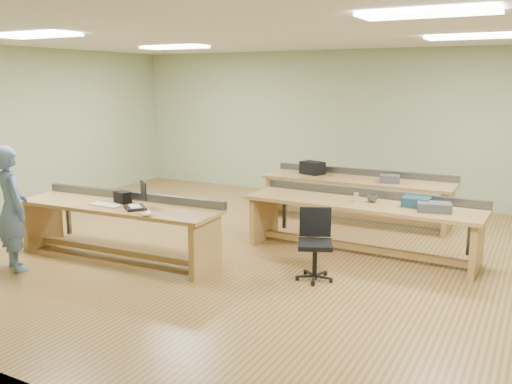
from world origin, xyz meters
TOP-DOWN VIEW (x-y plane):
  - floor at (0.00, 0.00)m, footprint 10.00×10.00m
  - ceiling at (0.00, 0.00)m, footprint 10.00×10.00m
  - wall_back at (0.00, 4.00)m, footprint 10.00×0.04m
  - wall_front at (0.00, -4.00)m, footprint 10.00×0.04m
  - wall_left at (-5.00, 0.00)m, footprint 0.04×8.00m
  - fluor_panels at (0.00, 0.00)m, footprint 6.20×3.50m
  - workbench_front at (-1.49, -1.22)m, footprint 3.00×0.95m
  - workbench_mid at (1.37, 0.51)m, footprint 3.26×0.94m
  - workbench_back at (0.74, 2.23)m, footprint 3.23×0.90m
  - person at (-2.35, -2.21)m, footprint 0.69×0.57m
  - laptop_base at (-1.11, -1.32)m, footprint 0.39×0.38m
  - laptop_screen at (-1.04, -1.23)m, footprint 0.25×0.20m
  - keyboard at (-1.56, -1.39)m, footprint 0.46×0.16m
  - trackball_mouse at (-0.74, -1.55)m, footprint 0.14×0.16m
  - camera_bag at (-1.50, -1.12)m, footprint 0.26×0.20m
  - task_chair at (1.17, -0.71)m, footprint 0.61×0.61m
  - parts_bin_teal at (2.09, 0.56)m, footprint 0.36×0.28m
  - parts_bin_grey at (2.35, 0.39)m, footprint 0.47×0.36m
  - mug at (1.50, 0.54)m, footprint 0.17×0.17m
  - drinks_can at (1.29, 0.46)m, footprint 0.08×0.08m
  - storage_box_back at (-0.11, 2.26)m, footprint 0.46×0.40m
  - tray_back at (1.33, 2.08)m, footprint 0.37×0.31m

SIDE VIEW (x-z plane):
  - floor at x=0.00m, z-range 0.00..0.00m
  - task_chair at x=1.17m, z-range -0.12..0.75m
  - workbench_front at x=-1.49m, z-range 0.13..0.99m
  - workbench_back at x=0.74m, z-range 0.13..0.99m
  - workbench_mid at x=1.37m, z-range 0.13..0.99m
  - keyboard at x=-1.56m, z-range 0.75..0.78m
  - laptop_base at x=-1.11m, z-range 0.75..0.78m
  - trackball_mouse at x=-0.74m, z-range 0.75..0.81m
  - person at x=-2.35m, z-range 0.00..1.60m
  - mug at x=1.50m, z-range 0.75..0.86m
  - parts_bin_grey at x=2.35m, z-range 0.75..0.86m
  - parts_bin_teal at x=2.09m, z-range 0.75..0.88m
  - tray_back at x=1.33m, z-range 0.75..0.88m
  - drinks_can at x=1.29m, z-range 0.75..0.88m
  - camera_bag at x=-1.50m, z-range 0.75..0.91m
  - storage_box_back at x=-0.11m, z-range 0.75..0.97m
  - laptop_screen at x=-1.04m, z-range 0.87..1.11m
  - wall_back at x=0.00m, z-range 0.00..3.00m
  - wall_front at x=0.00m, z-range 0.00..3.00m
  - wall_left at x=-5.00m, z-range 0.00..3.00m
  - fluor_panels at x=0.00m, z-range 2.96..2.99m
  - ceiling at x=0.00m, z-range 3.00..3.00m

